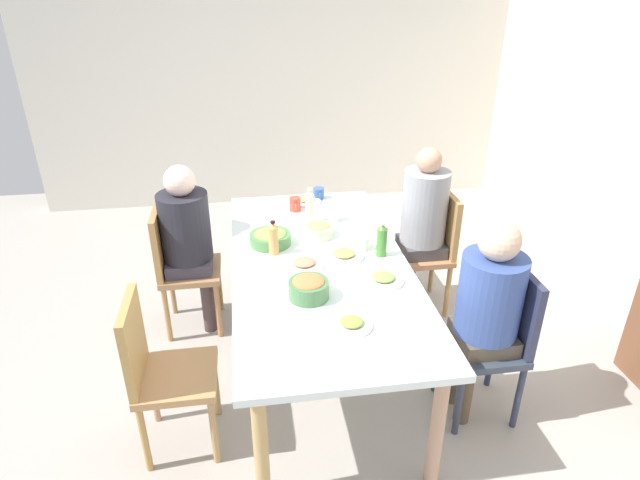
{
  "coord_description": "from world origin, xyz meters",
  "views": [
    {
      "loc": [
        2.74,
        -0.41,
        2.29
      ],
      "look_at": [
        0.0,
        0.0,
        0.89
      ],
      "focal_mm": 30.11,
      "sensor_mm": 36.0,
      "label": 1
    }
  ],
  "objects_px": {
    "bottle_0": "(310,206)",
    "chair_0": "(178,263)",
    "plate_0": "(304,264)",
    "cup_1": "(333,214)",
    "bowl_1": "(309,288)",
    "plate_2": "(352,324)",
    "bowl_0": "(318,230)",
    "chair_3": "(159,367)",
    "person_0": "(188,234)",
    "cup_3": "(319,193)",
    "dining_table": "(320,273)",
    "cup_0": "(363,243)",
    "bowl_2": "(270,238)",
    "bottle_2": "(273,239)",
    "person_1": "(487,303)",
    "person_2": "(422,217)",
    "bottle_1": "(382,240)",
    "plate_4": "(307,201)",
    "cup_2": "(295,204)",
    "chair_1": "(497,335)",
    "plate_3": "(344,255)",
    "plate_1": "(383,279)",
    "chair_2": "(432,245)"
  },
  "relations": [
    {
      "from": "person_0",
      "to": "bottle_1",
      "type": "bearing_deg",
      "value": 66.97
    },
    {
      "from": "bottle_2",
      "to": "cup_0",
      "type": "bearing_deg",
      "value": 88.2
    },
    {
      "from": "plate_2",
      "to": "bowl_0",
      "type": "xyz_separation_m",
      "value": [
        -1.0,
        -0.02,
        0.03
      ]
    },
    {
      "from": "plate_1",
      "to": "bowl_0",
      "type": "relative_size",
      "value": 1.17
    },
    {
      "from": "person_0",
      "to": "chair_3",
      "type": "relative_size",
      "value": 1.33
    },
    {
      "from": "cup_0",
      "to": "person_0",
      "type": "bearing_deg",
      "value": -110.25
    },
    {
      "from": "bottle_0",
      "to": "chair_1",
      "type": "bearing_deg",
      "value": 38.11
    },
    {
      "from": "bowl_0",
      "to": "bowl_2",
      "type": "height_order",
      "value": "bowl_0"
    },
    {
      "from": "cup_3",
      "to": "bowl_2",
      "type": "bearing_deg",
      "value": -30.43
    },
    {
      "from": "bottle_0",
      "to": "chair_0",
      "type": "bearing_deg",
      "value": -87.27
    },
    {
      "from": "chair_3",
      "to": "plate_1",
      "type": "distance_m",
      "value": 1.27
    },
    {
      "from": "bowl_0",
      "to": "cup_1",
      "type": "height_order",
      "value": "cup_1"
    },
    {
      "from": "cup_2",
      "to": "bowl_1",
      "type": "bearing_deg",
      "value": -2.49
    },
    {
      "from": "cup_1",
      "to": "cup_2",
      "type": "bearing_deg",
      "value": -131.44
    },
    {
      "from": "person_2",
      "to": "bowl_0",
      "type": "xyz_separation_m",
      "value": [
        0.19,
        -0.77,
        0.04
      ]
    },
    {
      "from": "bottle_0",
      "to": "person_0",
      "type": "bearing_deg",
      "value": -86.98
    },
    {
      "from": "chair_0",
      "to": "cup_0",
      "type": "bearing_deg",
      "value": 71.16
    },
    {
      "from": "bowl_2",
      "to": "cup_3",
      "type": "bearing_deg",
      "value": 149.57
    },
    {
      "from": "person_0",
      "to": "cup_3",
      "type": "distance_m",
      "value": 1.05
    },
    {
      "from": "plate_0",
      "to": "cup_0",
      "type": "distance_m",
      "value": 0.42
    },
    {
      "from": "chair_3",
      "to": "bottle_0",
      "type": "bearing_deg",
      "value": 140.85
    },
    {
      "from": "plate_0",
      "to": "plate_3",
      "type": "height_order",
      "value": "same"
    },
    {
      "from": "plate_0",
      "to": "cup_2",
      "type": "bearing_deg",
      "value": 177.6
    },
    {
      "from": "plate_1",
      "to": "plate_4",
      "type": "xyz_separation_m",
      "value": [
        -1.18,
        -0.28,
        -0.0
      ]
    },
    {
      "from": "person_1",
      "to": "bowl_0",
      "type": "xyz_separation_m",
      "value": [
        -0.89,
        -0.77,
        0.05
      ]
    },
    {
      "from": "plate_4",
      "to": "bowl_0",
      "type": "height_order",
      "value": "bowl_0"
    },
    {
      "from": "dining_table",
      "to": "chair_3",
      "type": "relative_size",
      "value": 2.4
    },
    {
      "from": "person_1",
      "to": "bottle_1",
      "type": "distance_m",
      "value": 0.72
    },
    {
      "from": "chair_1",
      "to": "chair_3",
      "type": "distance_m",
      "value": 1.79
    },
    {
      "from": "plate_0",
      "to": "bowl_2",
      "type": "distance_m",
      "value": 0.36
    },
    {
      "from": "bowl_1",
      "to": "bottle_0",
      "type": "xyz_separation_m",
      "value": [
        -0.94,
        0.13,
        0.06
      ]
    },
    {
      "from": "chair_0",
      "to": "person_2",
      "type": "distance_m",
      "value": 1.72
    },
    {
      "from": "plate_0",
      "to": "cup_1",
      "type": "xyz_separation_m",
      "value": [
        -0.6,
        0.27,
        0.03
      ]
    },
    {
      "from": "cup_2",
      "to": "cup_3",
      "type": "relative_size",
      "value": 1.01
    },
    {
      "from": "bowl_1",
      "to": "cup_2",
      "type": "distance_m",
      "value": 1.15
    },
    {
      "from": "bowl_2",
      "to": "bowl_1",
      "type": "bearing_deg",
      "value": 13.91
    },
    {
      "from": "chair_0",
      "to": "person_0",
      "type": "bearing_deg",
      "value": 90.0
    },
    {
      "from": "chair_3",
      "to": "cup_1",
      "type": "height_order",
      "value": "chair_3"
    },
    {
      "from": "chair_0",
      "to": "plate_4",
      "type": "relative_size",
      "value": 4.27
    },
    {
      "from": "chair_3",
      "to": "plate_2",
      "type": "distance_m",
      "value": 0.99
    },
    {
      "from": "bowl_0",
      "to": "cup_3",
      "type": "bearing_deg",
      "value": 171.11
    },
    {
      "from": "cup_2",
      "to": "cup_3",
      "type": "bearing_deg",
      "value": 134.95
    },
    {
      "from": "dining_table",
      "to": "bottle_0",
      "type": "xyz_separation_m",
      "value": [
        -0.58,
        0.02,
        0.18
      ]
    },
    {
      "from": "bowl_2",
      "to": "person_1",
      "type": "bearing_deg",
      "value": 52.72
    },
    {
      "from": "chair_2",
      "to": "bowl_1",
      "type": "relative_size",
      "value": 4.18
    },
    {
      "from": "chair_0",
      "to": "chair_3",
      "type": "distance_m",
      "value": 1.08
    },
    {
      "from": "bottle_0",
      "to": "plate_0",
      "type": "bearing_deg",
      "value": -10.69
    },
    {
      "from": "bowl_1",
      "to": "plate_0",
      "type": "bearing_deg",
      "value": 177.29
    },
    {
      "from": "chair_1",
      "to": "cup_0",
      "type": "bearing_deg",
      "value": -137.96
    },
    {
      "from": "plate_0",
      "to": "plate_2",
      "type": "xyz_separation_m",
      "value": [
        0.62,
        0.16,
        0.0
      ]
    }
  ]
}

